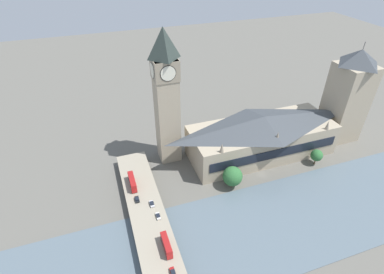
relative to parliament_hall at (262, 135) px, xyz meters
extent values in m
plane|color=#605E56|center=(-17.70, 8.00, -12.14)|extent=(600.00, 600.00, 0.00)
cube|color=slate|center=(-47.75, 8.00, -11.99)|extent=(48.09, 360.00, 0.30)
cube|color=tan|center=(0.06, 0.00, -3.00)|extent=(29.52, 81.45, 18.28)
cube|color=black|center=(-14.85, 0.00, -2.09)|extent=(0.40, 74.94, 5.48)
pyramid|color=#3D4247|center=(0.06, 0.00, 9.23)|extent=(28.93, 79.82, 6.18)
cone|color=gray|center=(-13.70, -30.95, 8.63)|extent=(2.20, 2.20, 5.00)
cone|color=gray|center=(-13.70, 0.00, 8.63)|extent=(2.20, 2.20, 5.00)
cone|color=gray|center=(-13.70, 30.95, 8.63)|extent=(2.20, 2.20, 5.00)
cube|color=tan|center=(13.69, 50.37, 16.89)|extent=(11.29, 11.29, 58.07)
cube|color=gray|center=(13.69, 50.37, 40.84)|extent=(11.97, 11.97, 10.16)
cylinder|color=black|center=(7.87, 50.37, 40.84)|extent=(0.50, 7.71, 7.71)
cylinder|color=silver|center=(7.75, 50.37, 40.84)|extent=(0.62, 7.13, 7.13)
cylinder|color=black|center=(19.51, 50.37, 40.84)|extent=(0.50, 7.71, 7.71)
cylinder|color=silver|center=(19.63, 50.37, 40.84)|extent=(0.62, 7.13, 7.13)
cylinder|color=black|center=(13.69, 44.55, 40.84)|extent=(7.71, 0.50, 7.71)
cylinder|color=silver|center=(13.69, 44.44, 40.84)|extent=(7.13, 0.62, 7.13)
cylinder|color=black|center=(13.69, 56.19, 40.84)|extent=(7.71, 0.50, 7.71)
cylinder|color=silver|center=(13.69, 56.31, 40.84)|extent=(7.13, 0.62, 7.13)
pyramid|color=#2D3833|center=(13.69, 50.37, 53.15)|extent=(11.52, 11.52, 14.45)
cube|color=tan|center=(0.06, -54.16, 11.20)|extent=(18.86, 18.86, 46.68)
pyramid|color=#3D4247|center=(0.06, -54.16, 38.78)|extent=(18.86, 18.86, 8.49)
cylinder|color=#333338|center=(0.06, -54.16, 45.02)|extent=(0.30, 0.30, 4.00)
cube|color=gray|center=(-47.75, 71.74, -10.19)|extent=(3.00, 13.12, 3.91)
cube|color=gray|center=(-2.89, 71.74, -10.19)|extent=(3.00, 13.12, 3.91)
cube|color=gray|center=(-47.75, 71.74, -7.64)|extent=(128.17, 15.43, 1.20)
cube|color=red|center=(-47.90, 68.41, -5.66)|extent=(10.18, 2.42, 1.90)
cube|color=black|center=(-47.90, 68.41, -5.29)|extent=(9.16, 2.48, 0.83)
cube|color=red|center=(-47.90, 68.41, -3.60)|extent=(9.97, 2.42, 2.23)
cube|color=black|center=(-47.90, 68.41, -3.49)|extent=(9.16, 2.48, 1.07)
cube|color=maroon|center=(-47.90, 68.41, -2.41)|extent=(9.87, 2.30, 0.16)
cylinder|color=black|center=(-43.65, 67.31, -6.51)|extent=(1.06, 0.28, 1.06)
cylinder|color=black|center=(-43.65, 69.51, -6.51)|extent=(1.06, 0.28, 1.06)
cylinder|color=black|center=(-52.03, 67.31, -6.51)|extent=(1.06, 0.28, 1.06)
cylinder|color=black|center=(-52.03, 69.51, -6.51)|extent=(1.06, 0.28, 1.06)
cube|color=red|center=(-8.66, 74.81, -5.68)|extent=(11.48, 2.58, 1.88)
cube|color=black|center=(-8.66, 74.81, -5.30)|extent=(10.33, 2.64, 0.83)
cube|color=red|center=(-8.66, 74.81, -3.63)|extent=(11.25, 2.58, 2.21)
cube|color=black|center=(-8.66, 74.81, -3.52)|extent=(10.33, 2.64, 1.06)
cube|color=maroon|center=(-8.66, 74.81, -2.45)|extent=(11.14, 2.45, 0.16)
cylinder|color=black|center=(-3.75, 73.63, -6.52)|extent=(1.04, 0.28, 1.04)
cylinder|color=black|center=(-3.75, 76.00, -6.52)|extent=(1.04, 0.28, 1.04)
cylinder|color=black|center=(-13.46, 73.63, -6.52)|extent=(1.04, 0.28, 1.04)
cylinder|color=black|center=(-13.46, 76.00, -6.52)|extent=(1.04, 0.28, 1.04)
cube|color=silver|center=(-23.75, 68.78, -6.53)|extent=(3.97, 1.84, 0.56)
cube|color=black|center=(-23.87, 68.78, -5.96)|extent=(2.06, 1.65, 0.58)
cylinder|color=black|center=(-22.22, 67.95, -6.71)|extent=(0.64, 0.22, 0.64)
cylinder|color=black|center=(-22.22, 69.60, -6.71)|extent=(0.64, 0.22, 0.64)
cylinder|color=black|center=(-25.29, 67.95, -6.71)|extent=(0.64, 0.22, 0.64)
cylinder|color=black|center=(-25.29, 69.60, -6.71)|extent=(0.64, 0.22, 0.64)
cube|color=silver|center=(-31.44, 67.78, -6.50)|extent=(3.95, 1.70, 0.57)
cube|color=black|center=(-31.55, 67.78, -6.00)|extent=(2.05, 1.53, 0.43)
cylinder|color=black|center=(-29.95, 67.02, -6.69)|extent=(0.70, 0.22, 0.70)
cylinder|color=black|center=(-29.95, 68.54, -6.69)|extent=(0.70, 0.22, 0.70)
cylinder|color=black|center=(-32.92, 67.02, -6.69)|extent=(0.70, 0.22, 0.70)
cylinder|color=black|center=(-32.92, 68.54, -6.69)|extent=(0.70, 0.22, 0.70)
cube|color=maroon|center=(-58.76, 68.94, -6.42)|extent=(4.72, 1.70, 0.72)
cube|color=black|center=(-58.90, 68.94, -5.80)|extent=(2.45, 1.53, 0.54)
cylinder|color=black|center=(-56.89, 68.18, -6.69)|extent=(0.70, 0.22, 0.70)
cylinder|color=black|center=(-56.89, 69.70, -6.69)|extent=(0.70, 0.22, 0.70)
cube|color=black|center=(-18.92, 74.60, -6.47)|extent=(3.85, 1.85, 0.65)
cube|color=black|center=(-19.04, 74.60, -5.88)|extent=(2.00, 1.67, 0.53)
cylinder|color=black|center=(-17.45, 73.77, -6.71)|extent=(0.66, 0.22, 0.66)
cylinder|color=black|center=(-17.45, 75.44, -6.71)|extent=(0.66, 0.22, 0.66)
cylinder|color=black|center=(-20.39, 73.77, -6.71)|extent=(0.66, 0.22, 0.66)
cylinder|color=black|center=(-20.39, 75.44, -6.71)|extent=(0.66, 0.22, 0.66)
cylinder|color=brown|center=(-19.06, -23.95, -10.53)|extent=(0.70, 0.70, 3.22)
sphere|color=#2D6633|center=(-19.06, -23.95, -6.15)|extent=(6.52, 6.52, 6.52)
cylinder|color=brown|center=(-20.36, 27.29, -10.71)|extent=(0.70, 0.70, 2.87)
sphere|color=#2D6633|center=(-20.36, 27.29, -5.05)|extent=(9.94, 9.94, 9.94)
camera|label=1|loc=(-117.78, 82.16, 95.21)|focal=28.00mm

